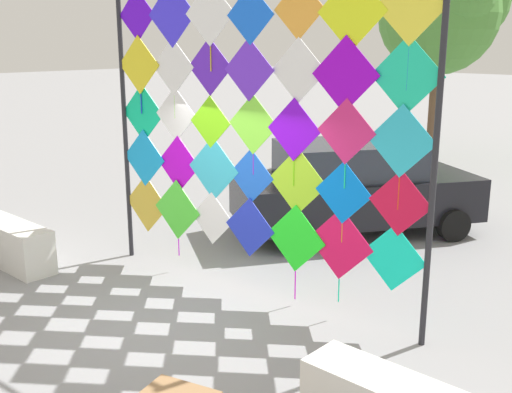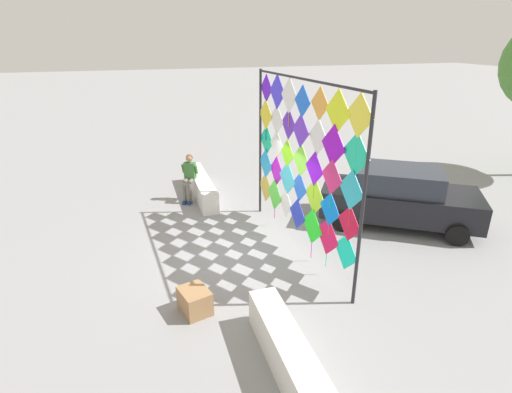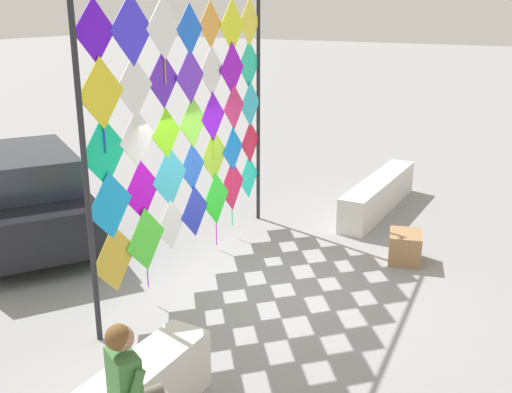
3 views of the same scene
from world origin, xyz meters
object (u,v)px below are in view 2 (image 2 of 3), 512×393
kite_display_rack (300,157)px  parked_car (398,196)px  cardboard_box_large (195,301)px  seated_vendor (189,174)px

kite_display_rack → parked_car: bearing=98.9°
kite_display_rack → cardboard_box_large: bearing=-57.9°
kite_display_rack → cardboard_box_large: (1.80, -2.87, -2.14)m
kite_display_rack → seated_vendor: size_ratio=3.28×
seated_vendor → cardboard_box_large: (5.76, -0.76, -0.65)m
parked_car → cardboard_box_large: parked_car is taller
seated_vendor → kite_display_rack: bearing=28.2°
kite_display_rack → parked_car: 3.63m
kite_display_rack → cardboard_box_large: 4.01m
cardboard_box_large → kite_display_rack: bearing=122.1°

